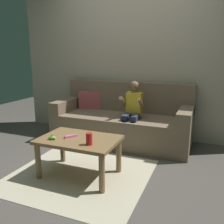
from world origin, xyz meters
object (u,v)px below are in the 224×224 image
Objects in this scene: game_remote_pink_near_edge at (71,136)px; coffee_table at (79,145)px; nunchuk_lime at (52,138)px; person_seated_on_couch at (132,110)px; couch at (122,122)px; soda_can at (89,139)px.

coffee_table is at bearing 3.41° from game_remote_pink_near_edge.
nunchuk_lime is at bearing -136.62° from game_remote_pink_near_edge.
nunchuk_lime is (-0.52, -1.19, -0.10)m from person_seated_on_couch.
couch is 1.37m from soda_can.
game_remote_pink_near_edge is at bearing 157.04° from soda_can.
person_seated_on_couch is (0.22, -0.18, 0.24)m from couch.
couch is 1.23m from coffee_table.
couch reaches higher than nunchuk_lime.
couch is 1.25m from game_remote_pink_near_edge.
game_remote_pink_near_edge is 0.20m from nunchuk_lime.
person_seated_on_couch is 1.12× the size of coffee_table.
nunchuk_lime is (-0.30, -1.37, 0.14)m from couch.
person_seated_on_couch is at bearing 75.01° from coffee_table.
person_seated_on_couch is at bearing -39.59° from couch.
person_seated_on_couch is at bearing 85.81° from soda_can.
game_remote_pink_near_edge is at bearing -97.15° from couch.
nunchuk_lime is 0.79× the size of soda_can.
couch is 1.41m from nunchuk_lime.
person_seated_on_couch is 1.09m from coffee_table.
person_seated_on_couch reaches higher than game_remote_pink_near_edge.
coffee_table is at bearing -92.61° from couch.
couch is 0.38m from person_seated_on_couch.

